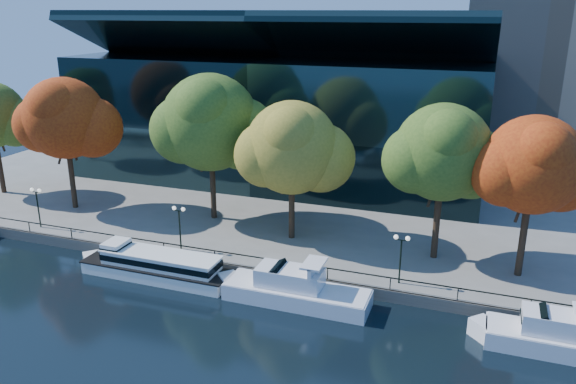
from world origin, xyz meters
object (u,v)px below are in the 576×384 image
at_px(cruiser_near, 291,288).
at_px(lamp_1, 179,218).
at_px(tree_4, 445,155).
at_px(tour_boat, 153,264).
at_px(lamp_2, 401,248).
at_px(tree_5, 535,167).
at_px(cruiser_far, 555,336).
at_px(tree_2, 212,125).
at_px(tree_1, 66,120).
at_px(lamp_0, 37,199).
at_px(tree_3, 293,150).

bearing_deg(cruiser_near, lamp_1, 161.48).
bearing_deg(lamp_1, tree_4, 15.04).
height_order(tour_boat, cruiser_near, cruiser_near).
bearing_deg(tree_4, lamp_2, -110.94).
bearing_deg(tree_5, cruiser_far, -78.24).
bearing_deg(tree_4, tree_2, 174.17).
height_order(tree_1, lamp_0, tree_1).
distance_m(cruiser_far, lamp_1, 30.83).
bearing_deg(tree_4, tour_boat, -156.42).
bearing_deg(tree_5, lamp_2, -152.79).
bearing_deg(lamp_1, cruiser_near, -18.52).
height_order(tree_5, lamp_1, tree_5).
bearing_deg(tree_5, tree_1, 178.39).
distance_m(tree_5, lamp_0, 44.98).
xyz_separation_m(tree_5, lamp_0, (-44.32, -4.64, -6.10)).
bearing_deg(tree_2, cruiser_far, -21.80).
bearing_deg(lamp_2, tree_4, 69.06).
relative_size(cruiser_far, tree_1, 0.76).
relative_size(cruiser_near, tree_1, 0.89).
relative_size(tree_4, lamp_2, 3.33).
xyz_separation_m(cruiser_near, tree_3, (-3.20, 9.81, 8.39)).
xyz_separation_m(tour_boat, tree_4, (22.21, 9.69, 9.04)).
relative_size(tree_4, lamp_1, 3.33).
relative_size(tree_1, lamp_0, 3.48).
distance_m(cruiser_far, tree_3, 25.42).
bearing_deg(cruiser_near, tree_5, 27.29).
xyz_separation_m(tree_1, tree_2, (15.70, 2.22, 0.15)).
distance_m(tree_1, lamp_0, 8.88).
relative_size(cruiser_near, cruiser_far, 1.17).
height_order(tree_3, lamp_1, tree_3).
bearing_deg(tree_2, lamp_0, -151.78).
bearing_deg(tree_2, tree_3, -13.85).
height_order(cruiser_near, tree_3, tree_3).
distance_m(tree_2, lamp_1, 10.59).
bearing_deg(cruiser_near, tree_4, 44.75).
relative_size(tour_boat, tree_2, 0.98).
xyz_separation_m(tree_2, lamp_2, (20.14, -8.13, -6.76)).
distance_m(tree_1, tree_2, 15.86).
bearing_deg(lamp_1, tree_3, 34.04).
bearing_deg(tour_boat, lamp_2, 10.92).
distance_m(lamp_0, lamp_2, 35.29).
bearing_deg(tree_3, lamp_2, -28.27).
height_order(tour_boat, tree_3, tree_3).
bearing_deg(cruiser_far, tree_3, 155.03).
distance_m(tree_4, tree_5, 6.90).
bearing_deg(tour_boat, tree_3, 46.77).
relative_size(tree_2, lamp_2, 3.66).
bearing_deg(tree_4, cruiser_far, -49.49).
bearing_deg(tree_3, tree_5, -3.44).
xyz_separation_m(tree_5, lamp_2, (-9.03, -4.64, -6.10)).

